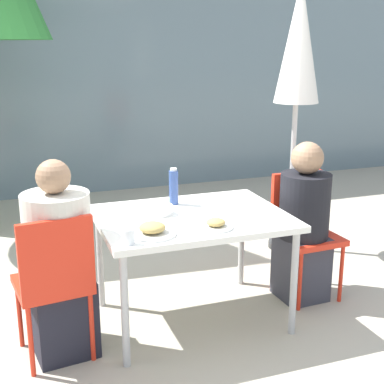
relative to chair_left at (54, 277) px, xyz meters
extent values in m
plane|color=#B2A893|center=(0.88, 0.20, -0.52)|extent=(24.00, 24.00, 0.00)
cube|color=slate|center=(0.88, 3.66, 0.98)|extent=(10.00, 0.20, 3.00)
cube|color=white|center=(0.88, 0.20, 0.18)|extent=(1.18, 0.89, 0.04)
cylinder|color=#B7B7B7|center=(0.35, -0.19, -0.18)|extent=(0.04, 0.04, 0.68)
cylinder|color=#B7B7B7|center=(1.41, -0.19, -0.18)|extent=(0.04, 0.04, 0.68)
cylinder|color=#B7B7B7|center=(0.35, 0.58, -0.18)|extent=(0.04, 0.04, 0.68)
cylinder|color=#B7B7B7|center=(1.41, 0.58, -0.18)|extent=(0.04, 0.04, 0.68)
cube|color=red|center=(-0.01, 0.08, -0.08)|extent=(0.45, 0.45, 0.04)
cube|color=red|center=(0.01, -0.10, 0.15)|extent=(0.40, 0.09, 0.42)
cylinder|color=red|center=(-0.20, 0.23, -0.31)|extent=(0.03, 0.03, 0.42)
cylinder|color=red|center=(0.14, 0.27, -0.31)|extent=(0.03, 0.03, 0.42)
cylinder|color=red|center=(-0.16, -0.11, -0.31)|extent=(0.03, 0.03, 0.42)
cylinder|color=red|center=(0.18, -0.07, -0.31)|extent=(0.03, 0.03, 0.42)
cube|color=black|center=(0.04, 0.09, -0.29)|extent=(0.38, 0.38, 0.46)
cylinder|color=beige|center=(0.04, 0.09, 0.20)|extent=(0.38, 0.38, 0.51)
sphere|color=#9E7556|center=(0.04, 0.09, 0.55)|extent=(0.19, 0.19, 0.19)
cube|color=red|center=(1.77, 0.24, -0.08)|extent=(0.42, 0.42, 0.04)
cube|color=red|center=(1.76, 0.42, 0.15)|extent=(0.40, 0.06, 0.42)
cylinder|color=red|center=(1.95, 0.08, -0.31)|extent=(0.03, 0.03, 0.42)
cylinder|color=red|center=(1.61, 0.06, -0.31)|extent=(0.03, 0.03, 0.42)
cylinder|color=red|center=(1.93, 0.42, -0.31)|extent=(0.03, 0.03, 0.42)
cylinder|color=red|center=(1.59, 0.40, -0.31)|extent=(0.03, 0.03, 0.42)
cube|color=#383842|center=(1.72, 0.24, -0.29)|extent=(0.33, 0.33, 0.46)
cylinder|color=black|center=(1.72, 0.24, 0.17)|extent=(0.35, 0.35, 0.45)
sphere|color=#9E7556|center=(1.72, 0.24, 0.50)|extent=(0.22, 0.22, 0.22)
cylinder|color=#333333|center=(2.13, 1.13, -0.50)|extent=(0.36, 0.36, 0.05)
cylinder|color=#BCBCBC|center=(2.13, 1.13, 0.62)|extent=(0.04, 0.04, 2.29)
cone|color=silver|center=(2.13, 1.13, 1.27)|extent=(0.38, 0.38, 1.00)
cylinder|color=white|center=(0.93, -0.08, 0.21)|extent=(0.20, 0.20, 0.01)
ellipsoid|color=tan|center=(0.93, -0.08, 0.24)|extent=(0.11, 0.11, 0.04)
cylinder|color=white|center=(0.55, -0.07, 0.21)|extent=(0.27, 0.27, 0.01)
ellipsoid|color=tan|center=(0.55, -0.07, 0.25)|extent=(0.15, 0.15, 0.06)
cylinder|color=#334C8E|center=(0.84, 0.46, 0.32)|extent=(0.06, 0.06, 0.23)
cylinder|color=white|center=(0.84, 0.46, 0.44)|extent=(0.04, 0.04, 0.02)
cylinder|color=white|center=(0.39, -0.17, 0.24)|extent=(0.07, 0.07, 0.08)
cylinder|color=white|center=(0.69, 0.28, 0.23)|extent=(0.16, 0.16, 0.06)
camera|label=1|loc=(-0.19, -2.82, 1.24)|focal=50.00mm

